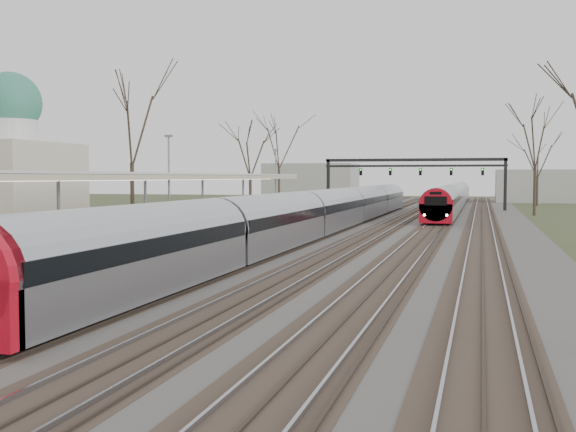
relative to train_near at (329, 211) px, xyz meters
name	(u,v)px	position (x,y,z in m)	size (l,w,h in m)	color
track_bed	(379,227)	(2.76, 5.56, -1.42)	(24.00, 160.00, 0.22)	#474442
platform	(173,236)	(-6.55, -11.94, -0.98)	(3.50, 69.00, 1.00)	#9E9B93
canopy	(136,176)	(-6.55, -16.45, 2.45)	(4.10, 50.00, 3.11)	slate
signal_gantry	(414,168)	(2.79, 35.55, 3.43)	(21.00, 0.59, 6.08)	black
tree_west_far	(131,121)	(-14.50, -1.44, 6.54)	(5.50, 5.50, 11.33)	#2D231C
train_near	(329,211)	(0.00, 0.00, 0.00)	(2.62, 75.21, 3.05)	#9EA1A8
train_far	(454,196)	(7.00, 44.19, 0.00)	(2.62, 75.21, 3.05)	#9EA1A8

